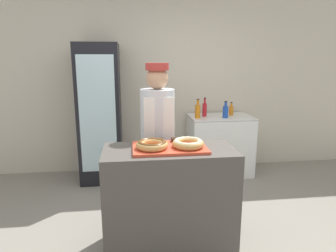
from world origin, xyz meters
name	(u,v)px	position (x,y,z in m)	size (l,w,h in m)	color
ground_plane	(169,247)	(0.00, 0.00, 0.00)	(14.00, 14.00, 0.00)	gray
wall_back	(152,83)	(0.00, 2.13, 1.35)	(8.00, 0.06, 2.70)	beige
display_counter	(169,200)	(0.00, 0.00, 0.47)	(1.14, 0.56, 0.95)	#4C4742
serving_tray	(169,148)	(0.00, 0.00, 0.96)	(0.63, 0.41, 0.02)	#D84C33
donut_chocolate_glaze	(152,144)	(-0.15, -0.04, 1.01)	(0.27, 0.27, 0.07)	tan
donut_light_glaze	(188,143)	(0.15, -0.04, 1.01)	(0.27, 0.27, 0.07)	tan
brownie_back_left	(159,140)	(-0.07, 0.14, 0.99)	(0.07, 0.07, 0.03)	black
brownie_back_right	(175,140)	(0.07, 0.14, 0.99)	(0.07, 0.07, 0.03)	black
baker_person	(158,140)	(-0.05, 0.52, 0.89)	(0.34, 0.34, 1.67)	#4C4C51
beverage_fridge	(100,114)	(-0.75, 1.76, 0.96)	(0.57, 0.63, 1.92)	black
chest_freezer	(219,145)	(0.99, 1.76, 0.45)	(0.91, 0.61, 0.88)	white
bottle_blue	(225,111)	(1.02, 1.64, 0.97)	(0.08, 0.08, 0.24)	#1E4CB2
bottle_orange	(198,111)	(0.62, 1.65, 0.99)	(0.08, 0.08, 0.27)	orange
bottle_red	(205,109)	(0.75, 1.78, 0.99)	(0.06, 0.06, 0.27)	red
bottle_orange_b	(231,110)	(1.17, 1.83, 0.96)	(0.06, 0.06, 0.19)	orange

